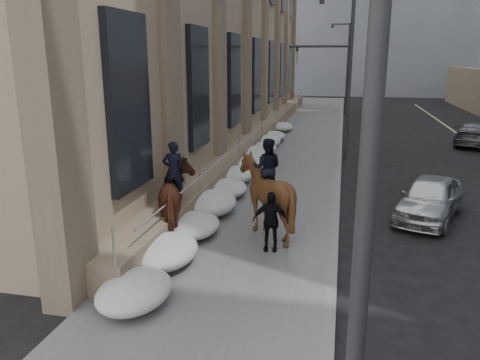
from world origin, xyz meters
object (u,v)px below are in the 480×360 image
(pedestrian, at_px, (270,221))
(mounted_horse_right, at_px, (266,193))
(car_silver, at_px, (430,198))
(car_grey, at_px, (478,133))
(mounted_horse_left, at_px, (178,197))

(pedestrian, bearing_deg, mounted_horse_right, 100.88)
(pedestrian, height_order, car_silver, pedestrian)
(pedestrian, relative_size, car_grey, 0.33)
(pedestrian, bearing_deg, car_silver, 36.17)
(pedestrian, distance_m, car_silver, 6.11)
(mounted_horse_right, bearing_deg, pedestrian, 102.71)
(mounted_horse_left, distance_m, car_grey, 21.75)
(mounted_horse_right, distance_m, car_grey, 19.95)
(car_silver, bearing_deg, car_grey, 91.67)
(mounted_horse_right, xyz_separation_m, car_grey, (10.00, 17.25, -0.63))
(pedestrian, xyz_separation_m, car_silver, (4.66, 3.95, -0.24))
(pedestrian, relative_size, car_silver, 0.40)
(car_silver, height_order, car_grey, car_grey)
(car_silver, bearing_deg, mounted_horse_left, -134.97)
(mounted_horse_left, height_order, car_grey, mounted_horse_left)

